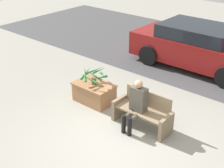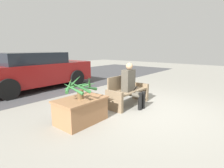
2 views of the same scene
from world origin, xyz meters
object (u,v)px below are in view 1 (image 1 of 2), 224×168
at_px(parked_car, 198,47).
at_px(potted_plant, 94,75).
at_px(planter_box, 94,92).
at_px(person_seated, 136,104).
at_px(bench, 143,112).

bearing_deg(parked_car, potted_plant, -104.67).
bearing_deg(planter_box, parked_car, 75.29).
relative_size(person_seated, planter_box, 1.12).
bearing_deg(parked_car, planter_box, -104.71).
relative_size(potted_plant, parked_car, 0.16).
xyz_separation_m(person_seated, planter_box, (-1.58, 0.27, -0.37)).
xyz_separation_m(person_seated, potted_plant, (-1.58, 0.27, 0.14)).
bearing_deg(bench, parked_car, 98.78).
relative_size(bench, potted_plant, 1.96).
relative_size(bench, planter_box, 1.31).
xyz_separation_m(bench, planter_box, (-1.67, 0.09, -0.09)).
height_order(planter_box, parked_car, parked_car).
xyz_separation_m(person_seated, parked_car, (-0.54, 4.23, 0.08)).
distance_m(planter_box, parked_car, 4.12).
bearing_deg(bench, planter_box, 176.96).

